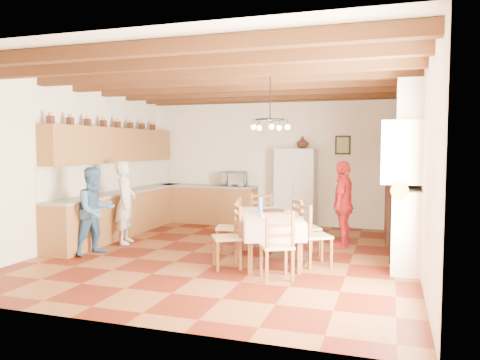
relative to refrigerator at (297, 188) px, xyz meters
name	(u,v)px	position (x,y,z in m)	size (l,w,h in m)	color
floor	(229,255)	(-0.55, -3.10, -0.90)	(6.00, 6.50, 0.02)	#51160A
ceiling	(229,75)	(-0.55, -3.10, 2.12)	(6.00, 6.50, 0.02)	white
wall_back	(275,160)	(-0.55, 0.16, 0.61)	(6.00, 0.02, 3.00)	#F2E2CA
wall_front	(122,180)	(-0.55, -6.36, 0.61)	(6.00, 0.02, 3.00)	#F2E2CA
wall_left	(77,164)	(-3.56, -3.10, 0.61)	(0.02, 6.50, 3.00)	#F2E2CA
wall_right	(422,169)	(2.46, -3.10, 0.61)	(0.02, 6.50, 3.00)	#F2E2CA
ceiling_beams	(229,81)	(-0.55, -3.10, 2.02)	(6.00, 6.30, 0.16)	#3A2610
lower_cabinets_left	(123,214)	(-3.25, -2.05, -0.46)	(0.60, 4.30, 0.86)	brown
lower_cabinets_back	(208,205)	(-2.10, -0.15, -0.46)	(2.30, 0.60, 0.86)	brown
countertop_left	(122,192)	(-3.25, -2.05, -0.01)	(0.62, 4.30, 0.04)	gray
countertop_back	(208,186)	(-2.10, -0.15, -0.01)	(2.34, 0.62, 0.04)	gray
backsplash_left	(110,176)	(-3.54, -2.05, 0.31)	(0.03, 4.30, 0.60)	#EDE5CA
backsplash_back	(213,172)	(-2.10, 0.13, 0.31)	(2.30, 0.03, 0.60)	#EDE5CA
upper_cabinets	(116,145)	(-3.38, -2.05, 0.96)	(0.35, 4.20, 0.70)	brown
fireplace	(401,175)	(2.17, -2.90, 0.51)	(0.56, 1.60, 2.80)	beige
wall_picture	(343,145)	(1.00, 0.13, 0.96)	(0.34, 0.03, 0.42)	black
refrigerator	(297,188)	(0.00, 0.00, 0.00)	(0.89, 0.73, 1.77)	silver
hutch	(400,182)	(2.20, -1.09, 0.25)	(0.53, 1.26, 2.28)	#381C0F
dining_table	(270,219)	(0.20, -3.29, -0.21)	(1.42, 1.92, 0.76)	silver
chandelier	(270,120)	(0.20, -3.29, 1.36)	(0.47, 0.47, 0.03)	black
chair_left_near	(227,236)	(-0.30, -3.90, -0.41)	(0.42, 0.40, 0.96)	brown
chair_left_far	(229,227)	(-0.55, -3.09, -0.41)	(0.42, 0.40, 0.96)	brown
chair_right_near	(316,235)	(0.96, -3.35, -0.41)	(0.42, 0.40, 0.96)	brown
chair_right_far	(306,227)	(0.70, -2.71, -0.41)	(0.42, 0.40, 0.96)	brown
chair_end_near	(277,245)	(0.55, -4.25, -0.41)	(0.42, 0.40, 0.96)	brown
chair_end_far	(262,220)	(-0.21, -2.22, -0.41)	(0.42, 0.40, 0.96)	brown
person_man	(125,202)	(-2.71, -2.82, -0.10)	(0.57, 0.37, 1.56)	beige
person_woman_blue	(95,211)	(-2.71, -3.75, -0.14)	(0.72, 0.56, 1.48)	#3C6495
person_woman_red	(343,204)	(1.22, -1.93, -0.10)	(0.92, 0.38, 1.57)	red
microwave	(234,179)	(-1.45, -0.15, 0.18)	(0.59, 0.40, 0.33)	silver
fridge_vase	(303,142)	(0.13, 0.00, 1.02)	(0.26, 0.26, 0.27)	#381C0F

